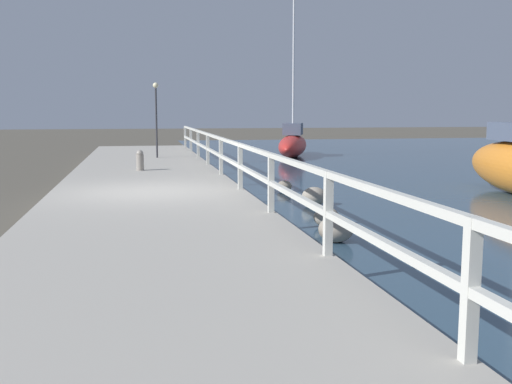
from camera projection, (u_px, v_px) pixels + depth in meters
name	position (u px, v px, depth m)	size (l,w,h in m)	color
ground_plane	(149.00, 207.00, 13.39)	(120.00, 120.00, 0.00)	#4C473D
dock_walkway	(149.00, 199.00, 13.37)	(4.34, 36.00, 0.34)	#9E998E
railing	(240.00, 158.00, 13.65)	(0.10, 32.50, 1.06)	beige
boulder_near_dock	(284.00, 186.00, 15.85)	(0.40, 0.36, 0.30)	slate
boulder_mid_strip	(336.00, 229.00, 9.73)	(0.58, 0.52, 0.44)	gray
boulder_water_edge	(327.00, 217.00, 11.04)	(0.48, 0.43, 0.36)	gray
boulder_upstream	(314.00, 196.00, 13.51)	(0.56, 0.51, 0.42)	gray
mooring_bollard	(140.00, 160.00, 18.06)	(0.23, 0.23, 0.62)	gray
dock_lamp	(156.00, 108.00, 22.81)	(0.21, 0.21, 2.85)	#2D2D33
sailboat_red	(293.00, 144.00, 27.85)	(3.07, 5.85, 7.63)	red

